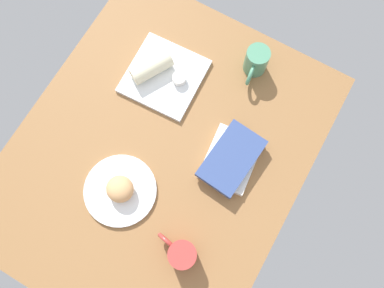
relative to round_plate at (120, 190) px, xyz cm
name	(u,v)px	position (x,y,z in cm)	size (l,w,h in cm)	color
dining_table	(160,154)	(16.89, -4.32, -2.70)	(110.00, 90.00, 4.00)	olive
round_plate	(120,190)	(0.00, 0.00, 0.00)	(22.93, 22.93, 1.40)	white
scone_pastry	(120,189)	(0.19, -0.56, 3.90)	(8.60, 8.24, 6.40)	tan
square_plate	(164,76)	(40.39, 7.80, 0.10)	(24.36, 24.36, 1.60)	white
sauce_cup	(179,79)	(41.27, 2.39, 2.35)	(4.62, 4.62, 2.71)	silver
breakfast_wrap	(151,67)	(39.68, 12.13, 3.97)	(6.14, 6.14, 14.07)	beige
book_stack	(231,159)	(25.76, -25.59, 1.93)	(22.81, 17.22, 5.30)	silver
coffee_mug	(181,254)	(-6.99, -26.31, 4.40)	(8.31, 13.51, 9.99)	#B23833
second_mug	(256,62)	(58.29, -17.20, 4.49)	(13.13, 7.80, 10.17)	#4C8C6B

